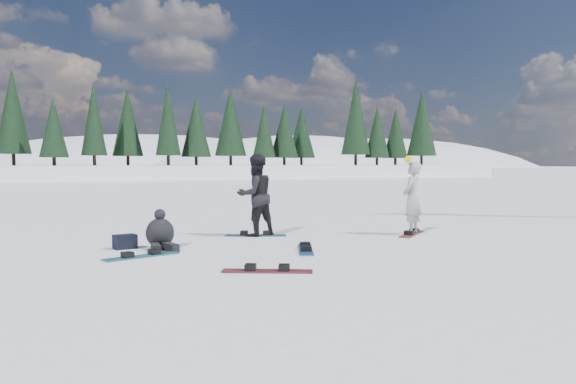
# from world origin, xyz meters

# --- Properties ---
(ground) EXTENTS (420.00, 420.00, 0.00)m
(ground) POSITION_xyz_m (0.00, 0.00, 0.00)
(ground) COLOR white
(ground) RESTS_ON ground
(alpine_backdrop) EXTENTS (412.50, 227.00, 53.20)m
(alpine_backdrop) POSITION_xyz_m (-11.72, 189.17, -13.97)
(alpine_backdrop) COLOR white
(alpine_backdrop) RESTS_ON ground
(snowboarder_woman) EXTENTS (0.79, 0.76, 1.98)m
(snowboarder_woman) POSITION_xyz_m (2.55, 1.72, 0.93)
(snowboarder_woman) COLOR #B0B0B5
(snowboarder_woman) RESTS_ON ground
(snowboarder_man) EXTENTS (1.13, 0.97, 2.02)m
(snowboarder_man) POSITION_xyz_m (-1.19, 2.88, 1.01)
(snowboarder_man) COLOR black
(snowboarder_man) RESTS_ON ground
(seated_rider) EXTENTS (0.65, 1.02, 0.84)m
(seated_rider) POSITION_xyz_m (-3.67, 1.64, 0.32)
(seated_rider) COLOR black
(seated_rider) RESTS_ON ground
(gear_bag) EXTENTS (0.51, 0.41, 0.30)m
(gear_bag) POSITION_xyz_m (-4.37, 1.90, 0.15)
(gear_bag) COLOR black
(gear_bag) RESTS_ON ground
(snowboard_woman) EXTENTS (1.28, 1.23, 0.03)m
(snowboard_woman) POSITION_xyz_m (2.56, 1.72, 0.01)
(snowboard_woman) COLOR #9D3722
(snowboard_woman) RESTS_ON ground
(snowboard_man) EXTENTS (1.50, 0.81, 0.03)m
(snowboard_man) POSITION_xyz_m (-1.19, 2.88, 0.01)
(snowboard_man) COLOR #165C7C
(snowboard_man) RESTS_ON ground
(snowboard_loose_c) EXTENTS (1.50, 0.79, 0.03)m
(snowboard_loose_c) POSITION_xyz_m (-4.17, 0.70, 0.01)
(snowboard_loose_c) COLOR teal
(snowboard_loose_c) RESTS_ON ground
(snowboard_loose_b) EXTENTS (1.49, 0.86, 0.03)m
(snowboard_loose_b) POSITION_xyz_m (-2.38, -1.55, 0.01)
(snowboard_loose_b) COLOR maroon
(snowboard_loose_b) RESTS_ON ground
(snowboard_loose_a) EXTENTS (0.79, 1.50, 0.03)m
(snowboard_loose_a) POSITION_xyz_m (-0.90, 0.36, 0.01)
(snowboard_loose_a) COLOR #194E8A
(snowboard_loose_a) RESTS_ON ground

